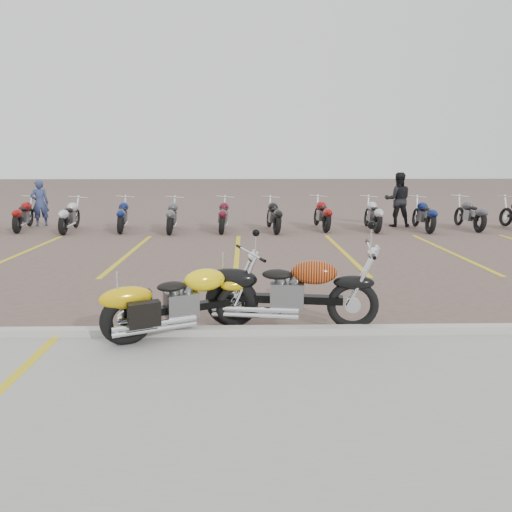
{
  "coord_description": "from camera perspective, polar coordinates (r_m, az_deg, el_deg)",
  "views": [
    {
      "loc": [
        0.2,
        -8.36,
        2.34
      ],
      "look_at": [
        0.38,
        -0.26,
        0.75
      ],
      "focal_mm": 35.0,
      "sensor_mm": 36.0,
      "label": 1
    }
  ],
  "objects": [
    {
      "name": "person_b",
      "position": [
        18.05,
        15.9,
        6.22
      ],
      "size": [
        0.99,
        0.82,
        1.87
      ],
      "primitive_type": "imported",
      "rotation": [
        0.0,
        0.0,
        3.01
      ],
      "color": "black",
      "rests_on": "ground"
    },
    {
      "name": "ground",
      "position": [
        8.69,
        -2.56,
        -4.54
      ],
      "size": [
        100.0,
        100.0,
        0.0
      ],
      "primitive_type": "plane",
      "color": "brown",
      "rests_on": "ground"
    },
    {
      "name": "person_a",
      "position": [
        19.09,
        -23.47,
        5.57
      ],
      "size": [
        0.7,
        0.61,
        1.61
      ],
      "primitive_type": "imported",
      "rotation": [
        0.0,
        0.0,
        3.61
      ],
      "color": "navy",
      "rests_on": "ground"
    },
    {
      "name": "curb",
      "position": [
        6.76,
        -2.93,
        -8.62
      ],
      "size": [
        60.0,
        0.18,
        0.12
      ],
      "primitive_type": "cube",
      "color": "#ADAAA3",
      "rests_on": "ground"
    },
    {
      "name": "yellow_cruiser",
      "position": [
        6.7,
        -8.71,
        -5.45
      ],
      "size": [
        2.04,
        1.03,
        0.9
      ],
      "rotation": [
        0.07,
        0.0,
        0.43
      ],
      "color": "black",
      "rests_on": "ground"
    },
    {
      "name": "bg_bike_row",
      "position": [
        16.56,
        1.84,
        4.89
      ],
      "size": [
        20.55,
        2.03,
        1.1
      ],
      "color": "black",
      "rests_on": "ground"
    },
    {
      "name": "parking_stripes",
      "position": [
        12.58,
        -2.16,
        0.39
      ],
      "size": [
        38.0,
        5.5,
        0.01
      ],
      "primitive_type": null,
      "color": "gold",
      "rests_on": "ground"
    },
    {
      "name": "flame_cruiser",
      "position": [
        6.93,
        3.53,
        -4.39
      ],
      "size": [
        2.4,
        0.51,
        0.99
      ],
      "rotation": [
        0.06,
        0.0,
        -0.14
      ],
      "color": "black",
      "rests_on": "ground"
    },
    {
      "name": "concrete_apron",
      "position": [
        4.52,
        -3.87,
        -20.05
      ],
      "size": [
        60.0,
        5.0,
        0.01
      ],
      "primitive_type": "cube",
      "color": "#9E9B93",
      "rests_on": "ground"
    }
  ]
}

